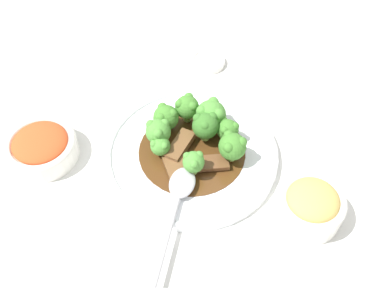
# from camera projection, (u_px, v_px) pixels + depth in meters

# --- Properties ---
(ground_plane) EXTENTS (4.00, 4.00, 0.00)m
(ground_plane) POSITION_uv_depth(u_px,v_px,m) (192.00, 156.00, 0.76)
(ground_plane) COLOR white
(main_plate) EXTENTS (0.29, 0.29, 0.02)m
(main_plate) POSITION_uv_depth(u_px,v_px,m) (192.00, 153.00, 0.76)
(main_plate) COLOR white
(main_plate) RESTS_ON ground_plane
(beef_strip_0) EXTENTS (0.05, 0.06, 0.01)m
(beef_strip_0) POSITION_uv_depth(u_px,v_px,m) (177.00, 168.00, 0.72)
(beef_strip_0) COLOR brown
(beef_strip_0) RESTS_ON main_plate
(beef_strip_1) EXTENTS (0.07, 0.05, 0.02)m
(beef_strip_1) POSITION_uv_depth(u_px,v_px,m) (180.00, 146.00, 0.74)
(beef_strip_1) COLOR brown
(beef_strip_1) RESTS_ON main_plate
(beef_strip_2) EXTENTS (0.06, 0.05, 0.01)m
(beef_strip_2) POSITION_uv_depth(u_px,v_px,m) (211.00, 163.00, 0.73)
(beef_strip_2) COLOR brown
(beef_strip_2) RESTS_ON main_plate
(broccoli_floret_0) EXTENTS (0.04, 0.04, 0.05)m
(broccoli_floret_0) POSITION_uv_depth(u_px,v_px,m) (158.00, 131.00, 0.73)
(broccoli_floret_0) COLOR #7FA84C
(broccoli_floret_0) RESTS_ON main_plate
(broccoli_floret_1) EXTENTS (0.04, 0.04, 0.05)m
(broccoli_floret_1) POSITION_uv_depth(u_px,v_px,m) (187.00, 107.00, 0.76)
(broccoli_floret_1) COLOR #7FA84C
(broccoli_floret_1) RESTS_ON main_plate
(broccoli_floret_2) EXTENTS (0.04, 0.04, 0.05)m
(broccoli_floret_2) POSITION_uv_depth(u_px,v_px,m) (232.00, 146.00, 0.71)
(broccoli_floret_2) COLOR #8EB756
(broccoli_floret_2) RESTS_ON main_plate
(broccoli_floret_3) EXTENTS (0.04, 0.04, 0.05)m
(broccoli_floret_3) POSITION_uv_depth(u_px,v_px,m) (205.00, 125.00, 0.74)
(broccoli_floret_3) COLOR #8EB756
(broccoli_floret_3) RESTS_ON main_plate
(broccoli_floret_4) EXTENTS (0.05, 0.05, 0.05)m
(broccoli_floret_4) POSITION_uv_depth(u_px,v_px,m) (211.00, 114.00, 0.76)
(broccoli_floret_4) COLOR #8EB756
(broccoli_floret_4) RESTS_ON main_plate
(broccoli_floret_5) EXTENTS (0.04, 0.04, 0.05)m
(broccoli_floret_5) POSITION_uv_depth(u_px,v_px,m) (166.00, 117.00, 0.76)
(broccoli_floret_5) COLOR #8EB756
(broccoli_floret_5) RESTS_ON main_plate
(broccoli_floret_6) EXTENTS (0.03, 0.03, 0.05)m
(broccoli_floret_6) POSITION_uv_depth(u_px,v_px,m) (194.00, 162.00, 0.70)
(broccoli_floret_6) COLOR #8EB756
(broccoli_floret_6) RESTS_ON main_plate
(broccoli_floret_7) EXTENTS (0.03, 0.03, 0.04)m
(broccoli_floret_7) POSITION_uv_depth(u_px,v_px,m) (160.00, 145.00, 0.73)
(broccoli_floret_7) COLOR #7FA84C
(broccoli_floret_7) RESTS_ON main_plate
(broccoli_floret_8) EXTENTS (0.04, 0.04, 0.04)m
(broccoli_floret_8) POSITION_uv_depth(u_px,v_px,m) (228.00, 130.00, 0.74)
(broccoli_floret_8) COLOR #7FA84C
(broccoli_floret_8) RESTS_ON main_plate
(serving_spoon) EXTENTS (0.19, 0.17, 0.01)m
(serving_spoon) POSITION_uv_depth(u_px,v_px,m) (179.00, 195.00, 0.69)
(serving_spoon) COLOR #B7B7BC
(serving_spoon) RESTS_ON main_plate
(side_bowl_kimchi) EXTENTS (0.12, 0.12, 0.05)m
(side_bowl_kimchi) POSITION_uv_depth(u_px,v_px,m) (41.00, 147.00, 0.75)
(side_bowl_kimchi) COLOR white
(side_bowl_kimchi) RESTS_ON ground_plane
(side_bowl_appetizer) EXTENTS (0.10, 0.10, 0.06)m
(side_bowl_appetizer) POSITION_uv_depth(u_px,v_px,m) (311.00, 205.00, 0.67)
(side_bowl_appetizer) COLOR white
(side_bowl_appetizer) RESTS_ON ground_plane
(sauce_dish) EXTENTS (0.07, 0.07, 0.01)m
(sauce_dish) POSITION_uv_depth(u_px,v_px,m) (208.00, 61.00, 0.91)
(sauce_dish) COLOR white
(sauce_dish) RESTS_ON ground_plane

